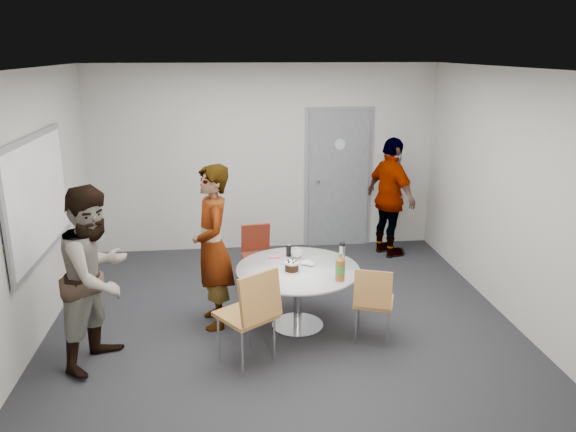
{
  "coord_description": "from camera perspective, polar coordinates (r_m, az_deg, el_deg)",
  "views": [
    {
      "loc": [
        -0.57,
        -5.54,
        2.88
      ],
      "look_at": [
        0.09,
        0.25,
        1.14
      ],
      "focal_mm": 35.0,
      "sensor_mm": 36.0,
      "label": 1
    }
  ],
  "objects": [
    {
      "name": "floor",
      "position": [
        6.27,
        -0.56,
        -10.76
      ],
      "size": [
        5.0,
        5.0,
        0.0
      ],
      "primitive_type": "plane",
      "color": "black",
      "rests_on": "ground"
    },
    {
      "name": "ceiling",
      "position": [
        5.57,
        -0.64,
        14.75
      ],
      "size": [
        5.0,
        5.0,
        0.0
      ],
      "primitive_type": "plane",
      "rotation": [
        3.14,
        0.0,
        0.0
      ],
      "color": "silver",
      "rests_on": "wall_back"
    },
    {
      "name": "wall_back",
      "position": [
        8.2,
        -2.41,
        5.84
      ],
      "size": [
        5.0,
        0.0,
        5.0
      ],
      "primitive_type": "plane",
      "rotation": [
        1.57,
        0.0,
        0.0
      ],
      "color": "#B6B4AD",
      "rests_on": "floor"
    },
    {
      "name": "wall_left",
      "position": [
        6.06,
        -24.83,
        0.41
      ],
      "size": [
        0.0,
        5.0,
        5.0
      ],
      "primitive_type": "plane",
      "rotation": [
        1.57,
        0.0,
        1.57
      ],
      "color": "#B6B4AD",
      "rests_on": "floor"
    },
    {
      "name": "wall_right",
      "position": [
        6.51,
        21.86,
        1.8
      ],
      "size": [
        0.0,
        5.0,
        5.0
      ],
      "primitive_type": "plane",
      "rotation": [
        1.57,
        0.0,
        -1.57
      ],
      "color": "#B6B4AD",
      "rests_on": "floor"
    },
    {
      "name": "wall_front",
      "position": [
        3.45,
        3.75,
        -9.79
      ],
      "size": [
        5.0,
        0.0,
        5.0
      ],
      "primitive_type": "plane",
      "rotation": [
        -1.57,
        0.0,
        0.0
      ],
      "color": "#B6B4AD",
      "rests_on": "floor"
    },
    {
      "name": "door",
      "position": [
        8.4,
        5.14,
        3.78
      ],
      "size": [
        1.02,
        0.17,
        2.12
      ],
      "color": "slate",
      "rests_on": "wall_back"
    },
    {
      "name": "whiteboard",
      "position": [
        6.21,
        -24.04,
        1.82
      ],
      "size": [
        0.04,
        1.9,
        1.25
      ],
      "color": "gray",
      "rests_on": "wall_left"
    },
    {
      "name": "table",
      "position": [
        5.94,
        1.21,
        -6.14
      ],
      "size": [
        1.3,
        1.3,
        0.96
      ],
      "color": "silver",
      "rests_on": "floor"
    },
    {
      "name": "chair_near_left",
      "position": [
        5.22,
        -3.66,
        -9.36
      ],
      "size": [
        0.66,
        0.67,
        0.97
      ],
      "rotation": [
        0.0,
        0.0,
        0.61
      ],
      "color": "olive",
      "rests_on": "floor"
    },
    {
      "name": "chair_near_right",
      "position": [
        5.73,
        8.65,
        -8.21
      ],
      "size": [
        0.5,
        0.52,
        0.82
      ],
      "rotation": [
        0.0,
        0.0,
        -0.34
      ],
      "color": "olive",
      "rests_on": "floor"
    },
    {
      "name": "chair_far",
      "position": [
        7.0,
        -3.13,
        -3.47
      ],
      "size": [
        0.43,
        0.46,
        0.79
      ],
      "rotation": [
        0.0,
        0.0,
        3.29
      ],
      "color": "maroon",
      "rests_on": "floor"
    },
    {
      "name": "person_main",
      "position": [
        5.96,
        -7.65,
        -3.16
      ],
      "size": [
        0.51,
        0.7,
        1.76
      ],
      "primitive_type": "imported",
      "rotation": [
        0.0,
        0.0,
        -1.42
      ],
      "color": "#A5C6EA",
      "rests_on": "floor"
    },
    {
      "name": "person_left",
      "position": [
        5.5,
        -18.87,
        -5.83
      ],
      "size": [
        0.95,
        1.04,
        1.73
      ],
      "primitive_type": "imported",
      "rotation": [
        0.0,
        0.0,
        1.14
      ],
      "color": "white",
      "rests_on": "floor"
    },
    {
      "name": "person_right",
      "position": [
        8.1,
        10.39,
        1.85
      ],
      "size": [
        0.75,
        1.09,
        1.71
      ],
      "primitive_type": "imported",
      "rotation": [
        0.0,
        0.0,
        1.94
      ],
      "color": "black",
      "rests_on": "floor"
    }
  ]
}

